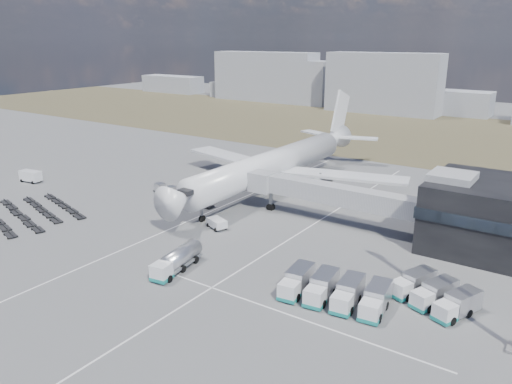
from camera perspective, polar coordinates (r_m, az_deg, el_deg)
The scene contains 14 objects.
ground at distance 77.84m, azimuth -10.48°, elevation -5.25°, with size 420.00×420.00×0.00m, color #565659.
grass_strip at distance 170.92m, azimuth 16.49°, elevation 6.66°, with size 420.00×90.00×0.01m, color #443F29.
lane_markings at distance 73.87m, azimuth -3.40°, elevation -6.24°, with size 47.12×110.00×0.01m.
jet_bridge at distance 82.87m, azimuth 7.32°, elevation 0.02°, with size 30.30×3.80×7.05m.
airliner at distance 100.39m, azimuth 2.42°, elevation 3.35°, with size 51.59×64.53×17.62m.
skyline at distance 209.30m, azimuth 19.43°, elevation 10.74°, with size 322.11×23.62×23.64m.
fuel_tanker at distance 66.84m, azimuth -9.02°, elevation -7.71°, with size 3.56×9.26×2.92m.
pushback_tug at distance 80.53m, azimuth -4.48°, elevation -3.63°, with size 3.49×1.96×1.55m, color silver.
utility_van at distance 115.97m, azimuth -24.36°, elevation 1.63°, with size 4.65×2.10×2.45m, color silver.
catering_truck at distance 99.38m, azimuth 5.62°, elevation 0.80°, with size 2.98×6.12×2.71m.
service_trucks_near at distance 59.55m, azimuth 8.98°, elevation -11.03°, with size 12.53×7.87×2.63m.
service_trucks_far at distance 61.80m, azimuth 19.70°, elevation -10.87°, with size 9.92×8.83×2.49m.
uld_row at distance 95.12m, azimuth -8.44°, elevation -0.28°, with size 16.07×3.71×1.75m.
baggage_dollies at distance 94.71m, azimuth -26.77°, elevation -2.55°, with size 24.36×24.68×0.65m.
Camera 1 is at (51.63, -50.25, 29.47)m, focal length 35.00 mm.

